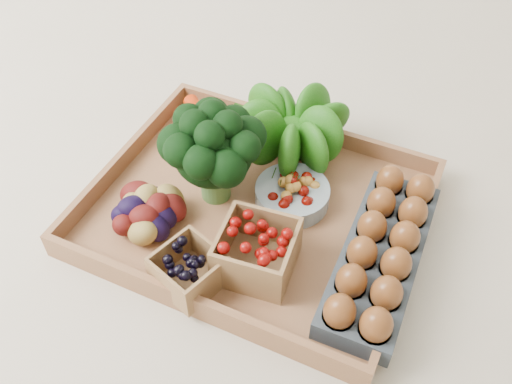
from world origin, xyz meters
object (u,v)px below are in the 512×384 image
at_px(broccoli, 214,167).
at_px(egg_carton, 380,258).
at_px(tray, 256,212).
at_px(cherry_bowl, 292,195).

distance_m(broccoli, egg_carton, 0.31).
relative_size(tray, broccoli, 3.19).
height_order(broccoli, cherry_bowl, broccoli).
bearing_deg(broccoli, tray, -2.21).
bearing_deg(egg_carton, broccoli, 173.43).
bearing_deg(cherry_bowl, broccoli, -162.48).
relative_size(broccoli, egg_carton, 0.52).
xyz_separation_m(tray, broccoli, (-0.08, 0.00, 0.08)).
relative_size(tray, egg_carton, 1.66).
height_order(tray, broccoli, broccoli).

